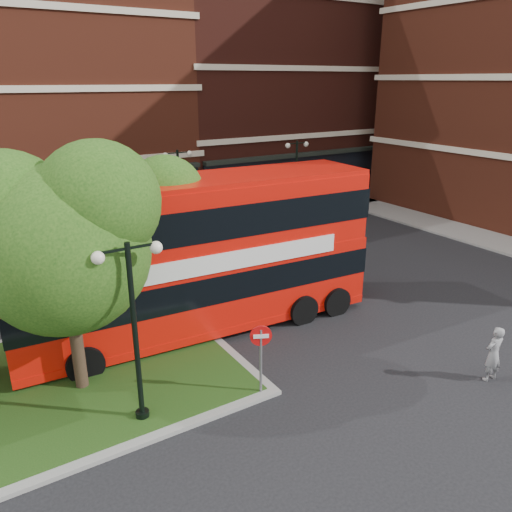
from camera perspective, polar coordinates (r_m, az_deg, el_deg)
ground at (r=16.35m, az=6.30°, el=-12.26°), size 120.00×120.00×0.00m
pavement_far at (r=29.90m, az=-13.54°, el=2.43°), size 44.00×3.00×0.12m
terrace_far_right at (r=41.59m, az=1.31°, el=18.74°), size 18.00×12.00×16.00m
traffic_island at (r=16.22m, az=-24.90°, el=-14.20°), size 12.60×7.60×0.15m
tree_island_west at (r=14.05m, az=-21.76°, el=2.46°), size 5.40×4.71×7.21m
tree_island_east at (r=17.23m, az=-13.34°, el=4.41°), size 4.46×3.90×6.29m
lamp_island at (r=12.83m, az=-13.72°, el=-7.75°), size 1.72×0.36×5.00m
lamp_far_left at (r=28.08m, az=-8.75°, el=7.49°), size 1.72×0.36×5.00m
lamp_far_right at (r=32.02m, az=4.62°, el=9.13°), size 1.72×0.36×5.00m
bus at (r=17.31m, az=-6.76°, el=1.15°), size 12.79×3.66×4.82m
woman at (r=16.69m, az=25.50°, el=-10.06°), size 0.66×0.46×1.76m
car_silver at (r=27.97m, az=-11.89°, el=2.72°), size 4.09×1.81×1.37m
car_white at (r=28.99m, az=-6.73°, el=3.61°), size 4.23×1.59×1.38m
no_entry_sign at (r=14.07m, az=0.56°, el=-10.29°), size 0.58×0.30×2.23m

